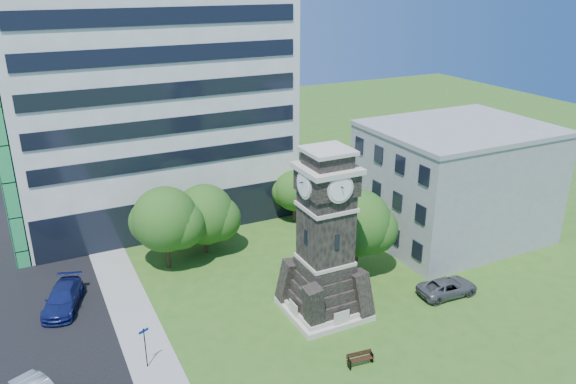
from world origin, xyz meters
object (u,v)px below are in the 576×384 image
car_street_north (63,298)px  park_bench (360,358)px  clock_tower (325,245)px  street_sign (145,343)px  car_east_lot (448,287)px

car_street_north → park_bench: bearing=-24.5°
car_street_north → clock_tower: bearing=-8.7°
clock_tower → park_bench: (-0.94, -6.22, -4.81)m
street_sign → clock_tower: bearing=-21.1°
street_sign → car_east_lot: bearing=-28.0°
car_east_lot → street_sign: 22.46m
car_street_north → park_bench: size_ratio=3.10×
car_street_north → street_sign: (3.90, -9.35, 0.99)m
car_street_north → park_bench: car_street_north is taller
park_bench → street_sign: size_ratio=0.61×
park_bench → street_sign: 13.26m
car_east_lot → clock_tower: bearing=80.1°
car_street_north → street_sign: 10.18m
car_east_lot → park_bench: bearing=114.3°
clock_tower → car_east_lot: 10.79m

